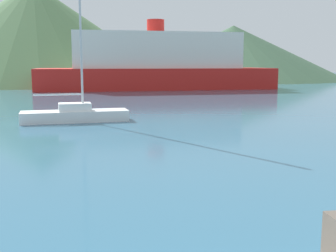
% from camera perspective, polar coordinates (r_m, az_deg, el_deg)
% --- Properties ---
extents(sailboat_middle, '(5.79, 1.81, 10.94)m').
position_cam_1_polar(sailboat_middle, '(23.52, -12.47, 1.80)').
color(sailboat_middle, white).
rests_on(sailboat_middle, ground_plane).
extents(ferry_distant, '(29.33, 11.50, 8.38)m').
position_cam_1_polar(ferry_distant, '(52.41, -1.67, 8.33)').
color(ferry_distant, red).
rests_on(ferry_distant, ground_plane).
extents(hill_central, '(49.60, 49.60, 16.65)m').
position_cam_1_polar(hill_central, '(77.73, -17.56, 11.95)').
color(hill_central, '#476B42').
rests_on(hill_central, ground_plane).
extents(hill_east, '(42.87, 42.87, 10.42)m').
position_cam_1_polar(hill_east, '(85.17, 8.80, 9.81)').
color(hill_east, '#38563D').
rests_on(hill_east, ground_plane).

